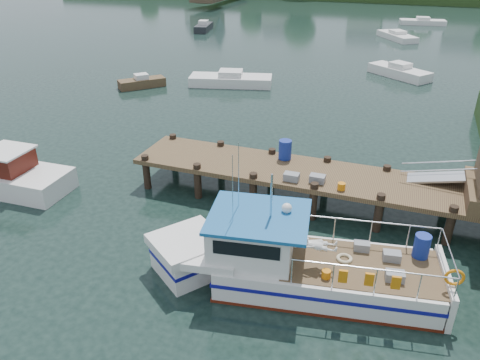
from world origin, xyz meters
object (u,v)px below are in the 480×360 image
(lobster_boat, at_px, (290,262))
(moored_rowboat, at_px, (142,82))
(dock, at_px, (443,172))
(moored_far, at_px, (423,22))
(moored_a, at_px, (231,80))
(moored_e, at_px, (204,27))
(moored_d, at_px, (397,36))
(moored_b, at_px, (399,71))

(lobster_boat, distance_m, moored_rowboat, 24.38)
(dock, height_order, moored_far, dock)
(moored_far, bearing_deg, dock, -113.33)
(moored_a, height_order, moored_e, moored_e)
(lobster_boat, height_order, moored_d, lobster_boat)
(dock, height_order, moored_d, dock)
(lobster_boat, height_order, moored_far, lobster_boat)
(dock, bearing_deg, lobster_boat, -128.54)
(moored_far, relative_size, moored_d, 1.02)
(lobster_boat, distance_m, moored_far, 56.26)
(moored_far, distance_m, moored_d, 11.87)
(moored_a, bearing_deg, moored_rowboat, -149.93)
(lobster_boat, xyz_separation_m, moored_far, (2.91, 56.18, -0.49))
(dock, height_order, moored_b, dock)
(dock, xyz_separation_m, lobster_boat, (-4.36, -5.47, -1.40))
(moored_a, distance_m, moored_e, 24.16)
(moored_b, bearing_deg, dock, -82.17)
(moored_far, xyz_separation_m, moored_d, (-2.45, -11.62, 0.00))
(moored_rowboat, relative_size, moored_far, 0.56)
(moored_d, bearing_deg, lobster_boat, -94.81)
(lobster_boat, xyz_separation_m, moored_a, (-10.20, 20.94, -0.42))
(moored_far, bearing_deg, moored_d, -126.89)
(moored_a, bearing_deg, moored_far, 74.91)
(moored_rowboat, relative_size, moored_a, 0.51)
(lobster_boat, relative_size, moored_d, 1.68)
(moored_a, bearing_deg, lobster_boat, -58.71)
(moored_far, distance_m, moored_a, 37.60)
(moored_b, distance_m, moored_e, 27.52)
(moored_b, xyz_separation_m, moored_d, (-1.25, 16.54, -0.07))
(moored_b, height_order, moored_e, moored_e)
(dock, height_order, moored_a, dock)
(moored_rowboat, height_order, moored_a, moored_a)
(moored_far, bearing_deg, moored_e, -175.35)
(moored_far, height_order, moored_a, moored_a)
(lobster_boat, bearing_deg, dock, 42.04)
(moored_far, relative_size, moored_a, 0.91)
(dock, distance_m, moored_far, 50.76)
(dock, xyz_separation_m, moored_e, (-26.35, 36.55, -1.79))
(moored_rowboat, bearing_deg, moored_far, 45.72)
(moored_e, bearing_deg, moored_rowboat, -98.49)
(lobster_boat, relative_size, moored_far, 1.65)
(dock, relative_size, moored_a, 2.54)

